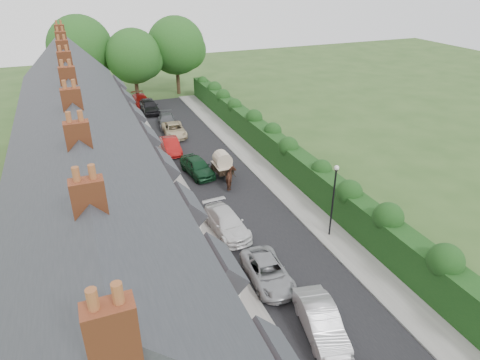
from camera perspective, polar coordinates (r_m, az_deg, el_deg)
The scene contains 24 objects.
ground at distance 25.15m, azimuth 10.07°, elevation -13.71°, with size 140.00×140.00×0.00m, color #2D4C1E.
road at distance 33.03m, azimuth -0.49°, elevation -2.48°, with size 6.00×58.00×0.02m, color black.
pavement_hedge_side at distance 34.52m, azimuth 5.86°, elevation -1.16°, with size 2.20×58.00×0.12m, color gray.
pavement_house_side at distance 31.99m, azimuth -6.94°, elevation -3.64°, with size 1.70×58.00×0.12m, color gray.
kerb_hedge_side at distance 34.09m, azimuth 4.29°, elevation -1.46°, with size 0.18×58.00×0.13m, color gray.
kerb_house_side at distance 32.17m, azimuth -5.57°, elevation -3.37°, with size 0.18×58.00×0.13m, color gray.
hedge at distance 34.64m, azimuth 8.63°, elevation 1.62°, with size 2.10×58.00×2.85m.
terrace_row at distance 28.35m, azimuth -19.64°, elevation 0.78°, with size 9.05×40.50×11.50m.
garden_wall_row at distance 30.76m, azimuth -8.27°, elevation -4.21°, with size 0.35×40.35×1.10m.
lamppost at distance 27.67m, azimuth 12.40°, elevation -1.60°, with size 0.32×0.32×5.16m.
tree_far_left at distance 57.49m, azimuth -13.68°, elevation 15.61°, with size 7.14×6.80×9.29m.
tree_far_right at distance 60.48m, azimuth -8.19°, elevation 17.18°, with size 7.98×7.60×10.31m.
tree_far_back at distance 59.74m, azimuth -20.10°, elevation 16.07°, with size 8.40×8.00×10.82m.
car_silver_a at distance 22.13m, azimuth 10.71°, elevation -18.00°, with size 1.56×4.48×1.48m, color #B5B4B9.
car_silver_b at distance 24.75m, azimuth 3.72°, elevation -12.14°, with size 2.10×4.56×1.27m, color #9A9DA1.
car_white at distance 28.78m, azimuth -1.78°, elevation -5.71°, with size 1.98×4.86×1.41m, color white.
car_green at distance 36.66m, azimuth -5.71°, elevation 1.80°, with size 1.78×4.43×1.51m, color #10361C.
car_red at distance 41.47m, azimuth -9.22°, elevation 4.53°, with size 1.46×4.18×1.38m, color maroon.
car_beige at distance 45.67m, azimuth -8.76°, elevation 6.61°, with size 2.12×4.60×1.28m, color beige.
car_grey at distance 48.74m, azimuth -9.71°, elevation 7.84°, with size 1.79×4.40×1.28m, color #53565A.
car_black at distance 53.79m, azimuth -12.00°, elevation 9.63°, with size 1.90×4.72×1.61m, color black.
horse at distance 34.32m, azimuth -1.20°, elevation 0.18°, with size 0.85×1.87×1.58m, color #4D2A1C.
horse_cart at distance 35.80m, azimuth -2.35°, elevation 2.30°, with size 1.46×3.23×2.33m.
car_extra_far at distance 57.14m, azimuth -13.04°, elevation 10.38°, with size 1.83×4.51×1.31m, color maroon.
Camera 1 is at (-10.95, -15.84, 16.17)m, focal length 32.00 mm.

